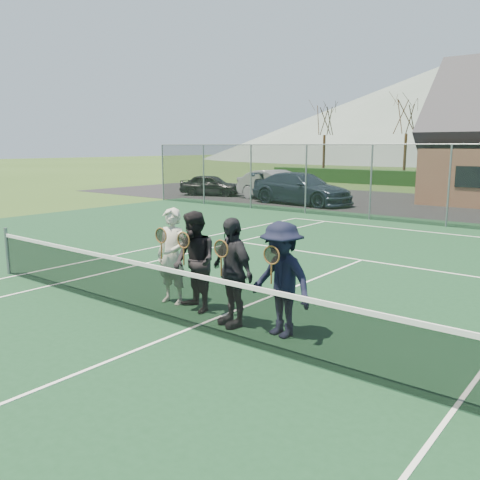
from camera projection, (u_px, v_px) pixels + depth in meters
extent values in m
cube|color=#14381E|center=(190.00, 329.00, 8.22)|extent=(30.00, 30.00, 0.02)
cube|color=black|center=(404.00, 204.00, 26.09)|extent=(40.00, 12.00, 0.01)
cone|color=slate|center=(445.00, 113.00, 95.08)|extent=(110.00, 110.00, 18.00)
imported|color=black|center=(211.00, 185.00, 30.39)|extent=(4.00, 2.67, 1.27)
imported|color=gray|center=(277.00, 185.00, 27.70)|extent=(5.18, 2.69, 1.62)
imported|color=#1C2838|center=(302.00, 189.00, 25.84)|extent=(5.68, 2.72, 1.60)
cube|color=white|center=(431.00, 232.00, 17.38)|extent=(10.97, 0.06, 0.01)
cube|color=white|center=(16.00, 276.00, 11.57)|extent=(0.06, 23.77, 0.01)
cube|color=white|center=(50.00, 286.00, 10.73)|extent=(0.06, 23.77, 0.01)
cube|color=white|center=(455.00, 409.00, 5.71)|extent=(0.06, 23.77, 0.01)
cube|color=white|center=(362.00, 260.00, 13.16)|extent=(8.23, 0.06, 0.01)
cube|color=white|center=(190.00, 329.00, 8.22)|extent=(0.06, 12.80, 0.01)
cylinder|color=slate|center=(7.00, 251.00, 11.66)|extent=(0.08, 0.08, 1.10)
cube|color=black|center=(190.00, 302.00, 8.14)|extent=(11.60, 0.02, 0.88)
cube|color=white|center=(189.00, 274.00, 8.06)|extent=(11.60, 0.03, 0.07)
cylinder|color=slate|center=(163.00, 173.00, 27.51)|extent=(0.07, 0.07, 3.00)
cylinder|color=slate|center=(204.00, 175.00, 25.68)|extent=(0.07, 0.07, 3.00)
cylinder|color=slate|center=(251.00, 177.00, 23.85)|extent=(0.07, 0.07, 3.00)
cylinder|color=slate|center=(306.00, 180.00, 22.02)|extent=(0.07, 0.07, 3.00)
cylinder|color=slate|center=(371.00, 183.00, 20.19)|extent=(0.07, 0.07, 3.00)
cylinder|color=slate|center=(449.00, 186.00, 18.36)|extent=(0.07, 0.07, 3.00)
cube|color=black|center=(449.00, 186.00, 18.36)|extent=(30.00, 0.03, 3.00)
cylinder|color=slate|center=(452.00, 144.00, 18.09)|extent=(30.00, 0.04, 0.04)
cube|color=black|center=(468.00, 177.00, 23.97)|extent=(1.20, 0.06, 1.00)
cylinder|color=#382214|center=(324.00, 158.00, 43.08)|extent=(0.22, 0.22, 3.85)
cylinder|color=#392514|center=(405.00, 159.00, 38.81)|extent=(0.22, 0.22, 3.85)
imported|color=beige|center=(172.00, 256.00, 9.43)|extent=(0.70, 0.50, 1.80)
torus|color=brown|center=(161.00, 235.00, 9.14)|extent=(0.29, 0.02, 0.29)
cylinder|color=black|center=(161.00, 235.00, 9.14)|extent=(0.25, 0.00, 0.25)
cylinder|color=brown|center=(161.00, 251.00, 9.19)|extent=(0.03, 0.03, 0.32)
imported|color=black|center=(195.00, 262.00, 8.97)|extent=(1.05, 0.93, 1.80)
torus|color=brown|center=(183.00, 240.00, 8.69)|extent=(0.29, 0.02, 0.29)
cylinder|color=black|center=(183.00, 240.00, 8.69)|extent=(0.25, 0.00, 0.25)
cylinder|color=brown|center=(184.00, 256.00, 8.74)|extent=(0.03, 0.03, 0.32)
imported|color=black|center=(232.00, 272.00, 8.26)|extent=(1.14, 0.75, 1.80)
torus|color=brown|center=(221.00, 249.00, 7.97)|extent=(0.29, 0.02, 0.29)
cylinder|color=black|center=(221.00, 249.00, 7.97)|extent=(0.25, 0.00, 0.25)
cylinder|color=brown|center=(221.00, 266.00, 8.02)|extent=(0.03, 0.03, 0.32)
imported|color=black|center=(281.00, 280.00, 7.78)|extent=(1.27, 0.87, 1.80)
torus|color=brown|center=(272.00, 255.00, 7.50)|extent=(0.29, 0.02, 0.29)
cylinder|color=black|center=(272.00, 255.00, 7.50)|extent=(0.25, 0.00, 0.25)
cylinder|color=brown|center=(271.00, 273.00, 7.55)|extent=(0.03, 0.03, 0.32)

